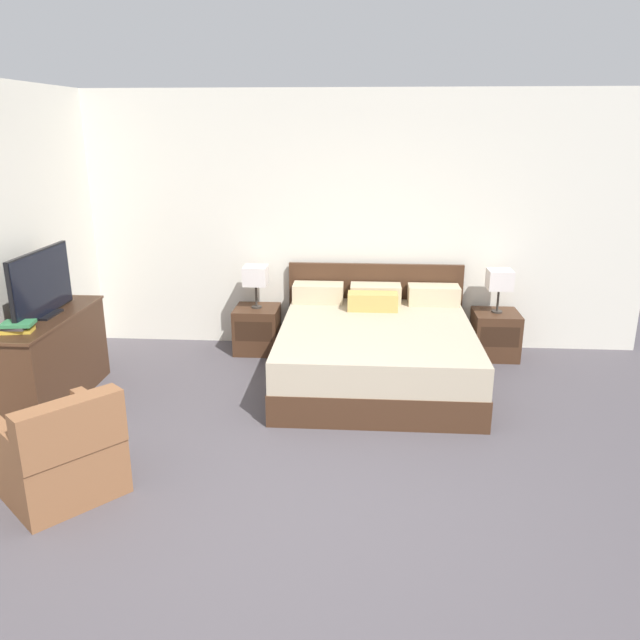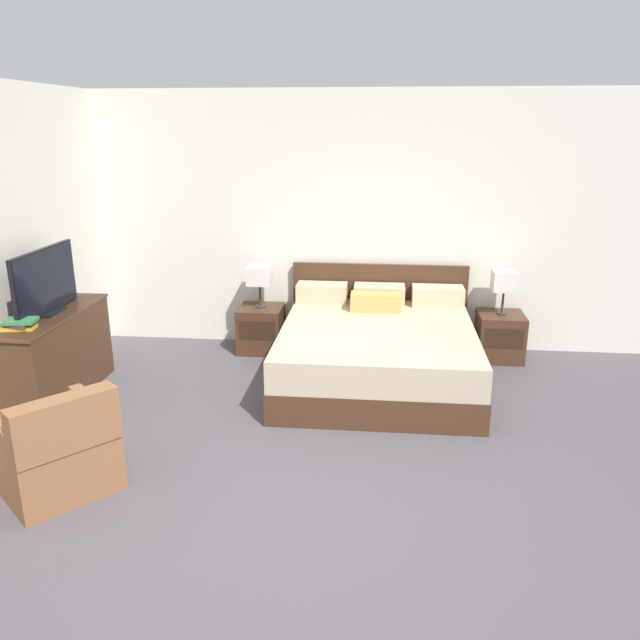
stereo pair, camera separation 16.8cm
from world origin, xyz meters
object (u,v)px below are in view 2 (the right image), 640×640
bed (377,350)px  book_small_top (20,321)px  book_blue_cover (19,324)px  tv (45,283)px  nightstand_left (261,329)px  table_lamp_left (260,276)px  nightstand_right (500,336)px  armchair_by_window (57,452)px  table_lamp_right (505,282)px  dresser (54,355)px  book_red_cover (19,327)px

bed → book_small_top: bearing=-158.3°
book_blue_cover → book_small_top: size_ratio=0.76×
tv → nightstand_left: bearing=41.6°
table_lamp_left → tv: bearing=-138.3°
nightstand_right → armchair_by_window: 4.47m
tv → table_lamp_right: bearing=18.9°
nightstand_right → dresser: dresser is taller
tv → armchair_by_window: (0.77, -1.46, -0.80)m
nightstand_left → armchair_by_window: (-0.84, -2.89, 0.04)m
nightstand_left → book_red_cover: (-1.62, -1.88, 0.57)m
nightstand_left → tv: (-1.61, -1.43, 0.84)m
tv → dresser: bearing=-100.6°
table_lamp_right → bed: bearing=-150.4°
table_lamp_right → tv: tv is taller
book_red_cover → book_small_top: 0.06m
bed → dresser: bed is taller
dresser → armchair_by_window: dresser is taller
dresser → book_small_top: book_small_top is taller
bed → nightstand_left: size_ratio=4.21×
table_lamp_left → book_red_cover: 2.49m
dresser → book_red_cover: bearing=-91.5°
table_lamp_right → book_blue_cover: bearing=-155.8°
table_lamp_right → book_red_cover: table_lamp_right is taller
bed → table_lamp_right: bearing=29.6°
nightstand_right → table_lamp_right: (0.00, 0.00, 0.60)m
nightstand_left → nightstand_right: size_ratio=1.00×
nightstand_right → tv: bearing=-161.1°
armchair_by_window → table_lamp_left: bearing=73.9°
book_red_cover → book_blue_cover: book_blue_cover is taller
dresser → tv: (0.00, 0.01, 0.67)m
bed → book_small_top: size_ratio=8.66×
tv → table_lamp_left: bearing=41.7°
dresser → nightstand_right: bearing=19.0°
nightstand_right → book_blue_cover: 4.64m
tv → book_blue_cover: size_ratio=5.36×
nightstand_left → table_lamp_left: size_ratio=1.08×
nightstand_left → armchair_by_window: bearing=-106.1°
nightstand_right → tv: (-4.19, -1.43, 0.84)m
bed → tv: (-2.90, -0.70, 0.78)m
dresser → book_blue_cover: (-0.01, -0.44, 0.44)m
table_lamp_left → tv: tv is taller
nightstand_left → book_red_cover: size_ratio=1.94×
table_lamp_right → armchair_by_window: 4.51m
nightstand_right → bed: bearing=-150.4°
table_lamp_right → armchair_by_window: table_lamp_right is taller
table_lamp_left → book_red_cover: table_lamp_left is taller
nightstand_right → armchair_by_window: (-3.41, -2.89, 0.04)m
dresser → tv: tv is taller
nightstand_left → table_lamp_left: table_lamp_left is taller
nightstand_right → dresser: size_ratio=0.35×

